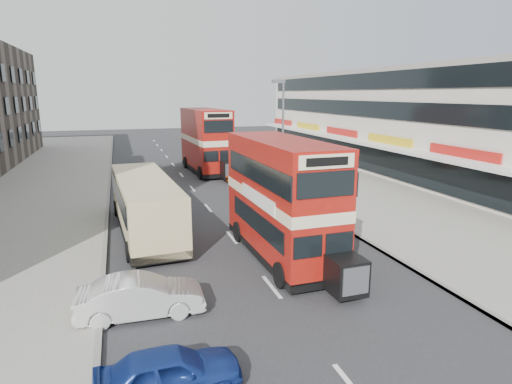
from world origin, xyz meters
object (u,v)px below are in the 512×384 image
object	(u,v)px
coach	(145,203)
car_left_front	(141,297)
bus_main	(282,199)
car_right_a	(277,188)
car_left_near	(169,372)
pedestrian_near	(306,181)
car_right_b	(252,173)
pedestrian_far	(250,154)
cyclist	(240,177)
street_lamp	(282,126)
car_right_c	(223,158)
bus_second	(206,140)

from	to	relation	value
coach	car_left_front	distance (m)	8.96
bus_main	car_right_a	distance (m)	11.49
car_left_near	pedestrian_near	xyz separation A→B (m)	(11.74, 18.09, 0.45)
car_right_b	pedestrian_far	distance (m)	8.90
car_right_a	pedestrian_near	xyz separation A→B (m)	(2.18, -0.19, 0.38)
car_right_a	cyclist	world-z (taller)	cyclist
car_left_near	street_lamp	bearing A→B (deg)	-29.95
car_right_a	car_right_b	size ratio (longest dim) A/B	0.96
car_right_a	pedestrian_far	world-z (taller)	pedestrian_far
street_lamp	car_right_b	world-z (taller)	street_lamp
bus_main	car_right_c	size ratio (longest dim) A/B	2.67
coach	car_right_c	distance (m)	22.51
street_lamp	bus_main	distance (m)	14.28
street_lamp	coach	world-z (taller)	street_lamp
car_right_c	bus_main	bearing A→B (deg)	-1.36
car_right_b	bus_second	bearing A→B (deg)	-151.81
car_left_near	car_left_front	world-z (taller)	car_left_front
bus_main	cyclist	size ratio (longest dim) A/B	4.39
street_lamp	car_left_near	bearing A→B (deg)	-117.60
car_left_near	car_left_front	bearing A→B (deg)	3.92
bus_main	car_right_b	world-z (taller)	bus_main
pedestrian_near	pedestrian_far	bearing A→B (deg)	-134.95
bus_second	pedestrian_far	size ratio (longest dim) A/B	5.92
car_right_a	pedestrian_near	world-z (taller)	pedestrian_near
car_right_b	car_left_front	bearing A→B (deg)	-26.49
street_lamp	car_left_front	bearing A→B (deg)	-124.15
street_lamp	bus_main	xyz separation A→B (m)	(-5.06, -13.18, -2.11)
car_right_a	pedestrian_far	distance (m)	14.82
pedestrian_near	cyclist	world-z (taller)	cyclist
pedestrian_near	car_left_front	bearing A→B (deg)	5.24
car_right_b	street_lamp	bearing A→B (deg)	19.39
bus_main	car_right_b	xyz separation A→B (m)	(3.82, 16.73, -1.99)
car_right_c	pedestrian_near	xyz separation A→B (m)	(2.39, -15.47, 0.47)
pedestrian_far	car_right_b	bearing A→B (deg)	-97.96
coach	car_right_c	xyz separation A→B (m)	(9.06, 20.58, -1.01)
bus_second	pedestrian_near	distance (m)	12.63
street_lamp	coach	size ratio (longest dim) A/B	0.78
bus_main	bus_second	distance (m)	21.98
car_left_front	pedestrian_far	world-z (taller)	pedestrian_far
bus_main	pedestrian_near	world-z (taller)	bus_main
car_left_near	pedestrian_far	xyz separation A→B (m)	(12.07, 32.89, 0.41)
car_right_c	bus_second	bearing A→B (deg)	-26.00
car_right_a	cyclist	distance (m)	4.57
bus_second	pedestrian_near	world-z (taller)	bus_second
car_right_a	coach	bearing A→B (deg)	-62.80
car_right_c	pedestrian_near	bearing A→B (deg)	15.21
car_left_near	cyclist	world-z (taller)	cyclist
bus_main	car_right_c	bearing A→B (deg)	-99.19
bus_second	street_lamp	bearing A→B (deg)	111.53
car_right_a	car_left_front	bearing A→B (deg)	-37.80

